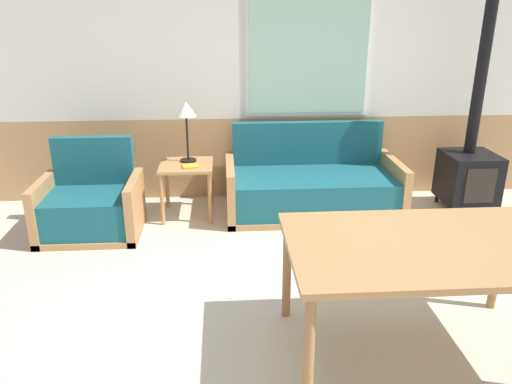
# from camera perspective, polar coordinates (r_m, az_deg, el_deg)

# --- Properties ---
(ground_plane) EXTENTS (16.00, 16.00, 0.00)m
(ground_plane) POSITION_cam_1_polar(r_m,az_deg,el_deg) (3.60, 10.51, -14.95)
(ground_plane) COLOR beige
(wall_back) EXTENTS (7.20, 0.09, 2.70)m
(wall_back) POSITION_cam_1_polar(r_m,az_deg,el_deg) (5.57, 4.87, 13.10)
(wall_back) COLOR tan
(wall_back) RESTS_ON ground_plane
(couch) EXTENTS (1.81, 0.89, 0.89)m
(couch) POSITION_cam_1_polar(r_m,az_deg,el_deg) (5.31, 6.41, 0.44)
(couch) COLOR #B27F4C
(couch) RESTS_ON ground_plane
(armchair) EXTENTS (0.93, 0.72, 0.89)m
(armchair) POSITION_cam_1_polar(r_m,az_deg,el_deg) (5.02, -18.35, -1.67)
(armchair) COLOR #B27F4C
(armchair) RESTS_ON ground_plane
(side_table) EXTENTS (0.54, 0.54, 0.56)m
(side_table) POSITION_cam_1_polar(r_m,az_deg,el_deg) (5.16, -7.94, 2.20)
(side_table) COLOR #B27F4C
(side_table) RESTS_ON ground_plane
(table_lamp) EXTENTS (0.21, 0.21, 0.62)m
(table_lamp) POSITION_cam_1_polar(r_m,az_deg,el_deg) (5.10, -7.99, 8.83)
(table_lamp) COLOR black
(table_lamp) RESTS_ON side_table
(book_stack) EXTENTS (0.16, 0.16, 0.02)m
(book_stack) POSITION_cam_1_polar(r_m,az_deg,el_deg) (5.04, -7.56, 2.97)
(book_stack) COLOR gold
(book_stack) RESTS_ON side_table
(dining_table) EXTENTS (1.63, 1.02, 0.77)m
(dining_table) POSITION_cam_1_polar(r_m,az_deg,el_deg) (3.13, 18.69, -6.70)
(dining_table) COLOR #9E7042
(dining_table) RESTS_ON ground_plane
(wood_stove) EXTENTS (0.52, 0.55, 2.54)m
(wood_stove) POSITION_cam_1_polar(r_m,az_deg,el_deg) (5.72, 23.29, 3.37)
(wood_stove) COLOR black
(wood_stove) RESTS_ON ground_plane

